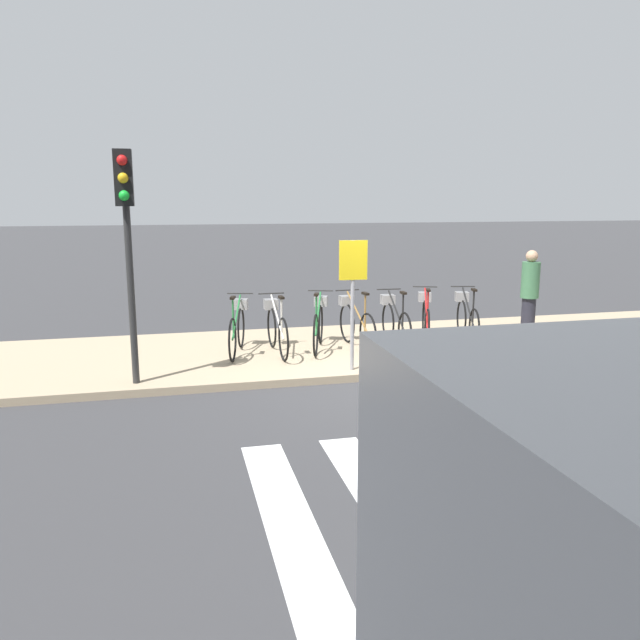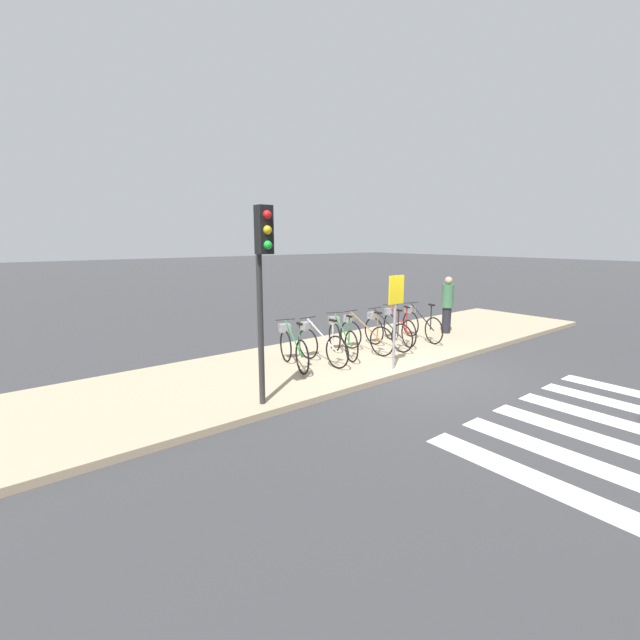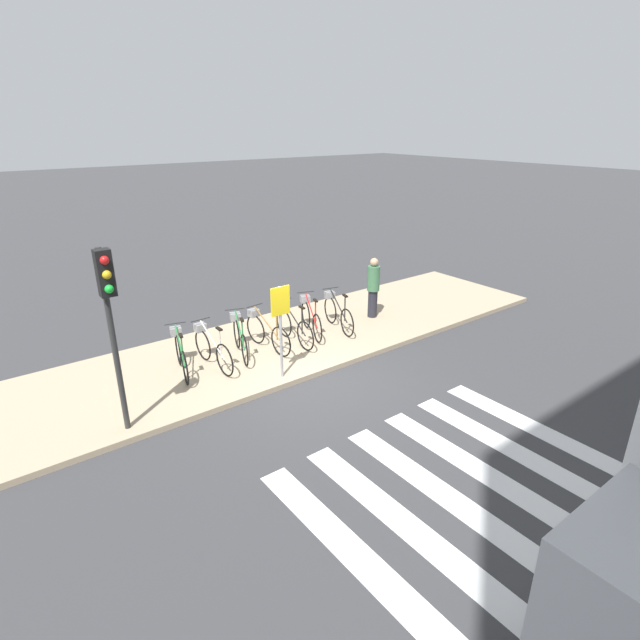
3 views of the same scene
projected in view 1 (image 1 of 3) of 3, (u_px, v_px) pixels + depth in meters
ground_plane at (386, 380)px, 9.64m from camera, size 120.00×120.00×0.00m
sidewalk at (352, 349)px, 11.41m from camera, size 16.84×3.72×0.12m
parked_bicycle_0 at (238, 327)px, 10.78m from camera, size 0.58×1.69×1.07m
parked_bicycle_1 at (276, 327)px, 10.80m from camera, size 0.46×1.74×1.07m
parked_bicycle_2 at (319, 323)px, 11.12m from camera, size 0.67×1.66×1.07m
parked_bicycle_3 at (355, 322)px, 11.20m from camera, size 0.46×1.73×1.07m
parked_bicycle_4 at (395, 321)px, 11.30m from camera, size 0.46×1.74×1.07m
parked_bicycle_5 at (426, 318)px, 11.62m from camera, size 0.69×1.65×1.07m
parked_bicycle_6 at (467, 317)px, 11.65m from camera, size 0.56×1.70×1.07m
pedestrian at (530, 292)px, 11.92m from camera, size 0.34×0.34×1.69m
traffic_light at (126, 219)px, 8.54m from camera, size 0.24×0.40×3.29m
sign_post at (353, 282)px, 9.53m from camera, size 0.44×0.07×2.03m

